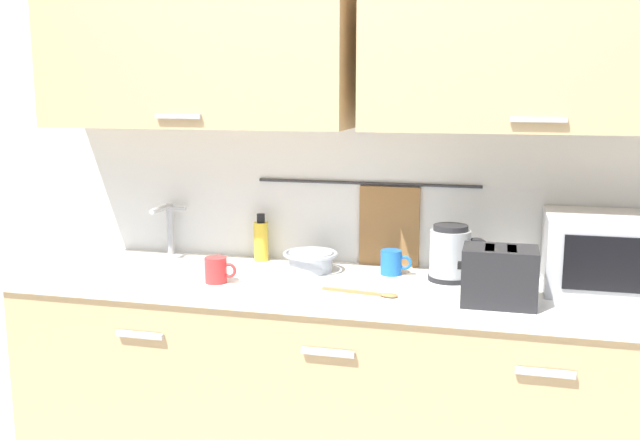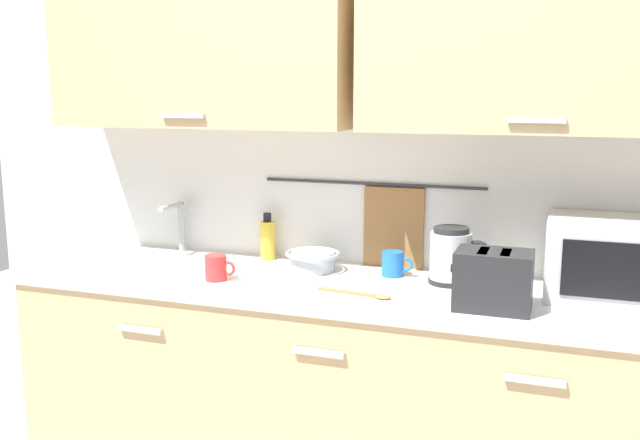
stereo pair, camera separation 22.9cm
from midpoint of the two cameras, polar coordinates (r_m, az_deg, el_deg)
counter_unit at (r=2.76m, az=4.32°, el=-13.95°), size 2.53×0.64×0.90m
back_wall_assembly at (r=2.74m, az=6.14°, el=8.85°), size 3.70×0.41×2.50m
sink_faucet at (r=3.08m, az=-9.27°, el=0.01°), size 0.09×0.17×0.22m
microwave at (r=2.61m, az=25.29°, el=-2.92°), size 0.46×0.35×0.27m
electric_kettle at (r=2.62m, az=13.08°, el=-2.89°), size 0.23×0.16×0.21m
dish_soap_bottle at (r=2.93m, az=-2.02°, el=-1.57°), size 0.06×0.06×0.20m
mug_near_sink at (r=2.62m, az=-5.89°, el=-3.88°), size 0.12×0.08×0.09m
mixing_bowl at (r=2.74m, az=1.80°, el=-3.25°), size 0.21×0.21×0.08m
toaster at (r=2.36m, az=16.57°, el=-4.69°), size 0.26×0.17×0.19m
mug_by_kettle at (r=2.70m, az=8.37°, el=-3.55°), size 0.12×0.08×0.09m
wooden_spoon at (r=2.44m, az=6.21°, el=-6.02°), size 0.28×0.07×0.01m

